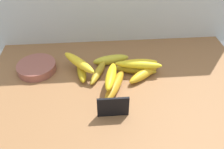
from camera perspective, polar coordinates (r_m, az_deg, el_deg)
The scene contains 13 objects.
counter_top at distance 94.29cm, azimuth 2.25°, elevation -4.65°, with size 110.00×76.00×3.00cm, color #8C5F3A.
chalkboard_sign at distance 81.72cm, azimuth 0.26°, elevation -8.03°, with size 11.00×1.80×8.40cm.
fruit_bowl at distance 107.13cm, azimuth -17.81°, elevation 1.69°, with size 16.57×16.57×3.46cm, color #955449.
banana_0 at distance 92.25cm, azimuth 0.65°, elevation -2.79°, with size 19.41×4.12×4.12cm, color #C58D1D.
banana_1 at distance 101.00cm, azimuth 5.71°, elevation 1.13°, with size 17.91×3.51×3.51cm, color gold.
banana_2 at distance 99.19cm, azimuth 7.90°, elevation 0.28°, with size 17.58×4.04×4.04cm, color gold.
banana_3 at distance 99.87cm, azimuth -3.29°, elevation 0.66°, with size 17.17×3.21×3.21cm, color gold.
banana_4 at distance 105.81cm, azimuth -0.25°, elevation 3.61°, with size 16.36×4.22×4.22cm, color gold.
banana_5 at distance 100.76cm, azimuth -7.39°, elevation 0.94°, with size 15.50×3.73×3.73cm, color #B99C18.
banana_6 at distance 98.43cm, azimuth 6.42°, elevation 2.39°, with size 19.72×3.26×3.26cm, color yellow.
banana_7 at distance 90.47cm, azimuth -0.28°, elevation -0.45°, with size 16.10×3.86×3.86cm, color yellow.
banana_8 at distance 99.21cm, azimuth -8.06°, elevation 2.91°, with size 19.19×3.78×3.78cm, color yellow.
banana_9 at distance 99.26cm, azimuth 6.33°, elevation 2.80°, with size 16.65×3.39×3.39cm, color yellow.
Camera 1 is at (-9.03, -67.09, 67.14)cm, focal length 37.66 mm.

